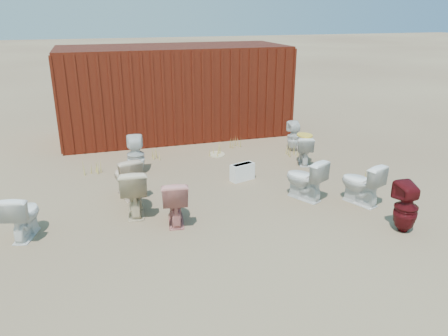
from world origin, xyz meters
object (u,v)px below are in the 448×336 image
object	(u,v)px
toilet_back_beige_left	(126,177)
toilet_back_e	(294,136)
toilet_front_maroon	(406,207)
toilet_back_yellowlid	(304,150)
toilet_front_a	(23,215)
toilet_front_c	(305,179)
loose_tank	(242,172)
toilet_back_beige_right	(134,191)
shipping_container	(174,91)
toilet_front_e	(361,183)
toilet_back_a	(136,155)
toilet_front_pink	(175,201)

from	to	relation	value
toilet_back_beige_left	toilet_back_e	size ratio (longest dim) A/B	1.06
toilet_front_maroon	toilet_back_yellowlid	distance (m)	3.38
toilet_front_a	toilet_front_c	xyz separation A→B (m)	(4.77, 0.03, 0.03)
toilet_back_e	toilet_back_beige_left	bearing A→B (deg)	27.50
loose_tank	toilet_front_a	bearing A→B (deg)	-179.59
toilet_front_c	toilet_back_yellowlid	bearing A→B (deg)	-144.53
toilet_back_beige_right	loose_tank	xyz separation A→B (m)	(2.28, 0.92, -0.24)
shipping_container	toilet_back_beige_left	distance (m)	4.52
toilet_front_maroon	toilet_back_yellowlid	world-z (taller)	toilet_front_maroon
shipping_container	toilet_front_a	distance (m)	6.27
toilet_front_e	toilet_back_beige_right	bearing A→B (deg)	-33.83
loose_tank	toilet_front_maroon	bearing A→B (deg)	-75.94
toilet_front_a	toilet_front_maroon	bearing A→B (deg)	-179.44
toilet_front_a	toilet_front_e	size ratio (longest dim) A/B	0.93
toilet_front_maroon	toilet_back_a	distance (m)	5.38
toilet_front_a	toilet_front_maroon	size ratio (longest dim) A/B	0.89
toilet_back_yellowlid	toilet_front_c	bearing A→B (deg)	82.27
shipping_container	toilet_back_beige_right	distance (m)	5.22
toilet_front_e	toilet_back_e	bearing A→B (deg)	-116.81
toilet_back_beige_right	toilet_back_yellowlid	distance (m)	4.21
toilet_front_e	loose_tank	bearing A→B (deg)	-68.59
toilet_front_pink	toilet_front_maroon	distance (m)	3.65
toilet_front_maroon	toilet_front_e	size ratio (longest dim) A/B	1.05
toilet_back_a	toilet_back_yellowlid	xyz separation A→B (m)	(3.69, -0.50, -0.08)
toilet_back_a	toilet_front_e	bearing A→B (deg)	147.14
toilet_front_pink	toilet_back_a	world-z (taller)	toilet_back_a
toilet_back_a	toilet_back_yellowlid	size ratio (longest dim) A/B	1.25
toilet_front_a	toilet_back_beige_right	world-z (taller)	toilet_back_beige_right
toilet_front_a	toilet_back_beige_left	world-z (taller)	toilet_back_beige_left
toilet_front_pink	toilet_back_e	distance (m)	4.63
toilet_front_e	toilet_back_e	xyz separation A→B (m)	(0.24, 3.22, -0.02)
toilet_front_a	toilet_front_c	bearing A→B (deg)	-163.57
toilet_front_c	toilet_back_beige_left	world-z (taller)	toilet_front_c
toilet_front_maroon	toilet_back_e	xyz separation A→B (m)	(0.18, 4.34, -0.04)
toilet_front_pink	toilet_back_beige_right	xyz separation A→B (m)	(-0.59, 0.52, 0.04)
toilet_front_pink	toilet_back_e	size ratio (longest dim) A/B	1.04
toilet_front_c	toilet_back_beige_left	bearing A→B (deg)	-47.05
toilet_front_a	toilet_front_e	xyz separation A→B (m)	(5.63, -0.45, 0.03)
toilet_front_pink	toilet_front_c	xyz separation A→B (m)	(2.46, 0.23, 0.01)
toilet_back_a	toilet_front_a	bearing A→B (deg)	53.51
toilet_front_c	toilet_back_yellowlid	xyz separation A→B (m)	(0.89, 1.77, -0.06)
toilet_back_a	toilet_back_e	distance (m)	3.94
toilet_front_maroon	toilet_back_beige_right	xyz separation A→B (m)	(-3.98, 1.90, 0.01)
toilet_back_yellowlid	toilet_back_a	bearing A→B (deg)	11.22
toilet_back_a	toilet_back_e	bearing A→B (deg)	-169.21
toilet_back_beige_left	loose_tank	xyz separation A→B (m)	(2.33, 0.14, -0.21)
toilet_front_maroon	toilet_back_yellowlid	bearing A→B (deg)	-86.98
toilet_front_e	toilet_back_a	xyz separation A→B (m)	(-3.67, 2.75, 0.02)
toilet_front_c	loose_tank	xyz separation A→B (m)	(-0.78, 1.22, -0.21)
toilet_front_pink	loose_tank	xyz separation A→B (m)	(1.68, 1.45, -0.20)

